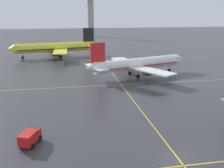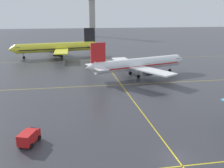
% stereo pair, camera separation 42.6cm
% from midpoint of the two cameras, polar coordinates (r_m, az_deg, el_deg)
% --- Properties ---
extents(ground_plane, '(600.00, 600.00, 0.00)m').
position_cam_midpoint_polar(ground_plane, '(37.71, 14.19, -15.75)').
color(ground_plane, '#333338').
extents(airliner_second_row, '(35.22, 30.08, 11.18)m').
position_cam_midpoint_polar(airliner_second_row, '(80.02, 5.65, 4.50)').
color(airliner_second_row, white).
rests_on(airliner_second_row, ground).
extents(airliner_third_row, '(40.10, 34.11, 12.52)m').
position_cam_midpoint_polar(airliner_third_row, '(117.39, -12.67, 8.04)').
color(airliner_third_row, yellow).
rests_on(airliner_third_row, ground).
extents(taxiway_markings, '(113.59, 130.03, 0.01)m').
position_cam_midpoint_polar(taxiway_markings, '(70.64, 1.85, -0.14)').
color(taxiway_markings, yellow).
rests_on(taxiway_markings, ground).
extents(service_truck_red_van, '(3.23, 4.49, 2.10)m').
position_cam_midpoint_polar(service_truck_red_van, '(41.34, -18.25, -11.26)').
color(service_truck_red_van, red).
rests_on(service_truck_red_van, ground).
extents(control_tower, '(8.82, 8.82, 34.71)m').
position_cam_midpoint_polar(control_tower, '(216.36, -4.93, 16.02)').
color(control_tower, '#ADA89E').
rests_on(control_tower, ground).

